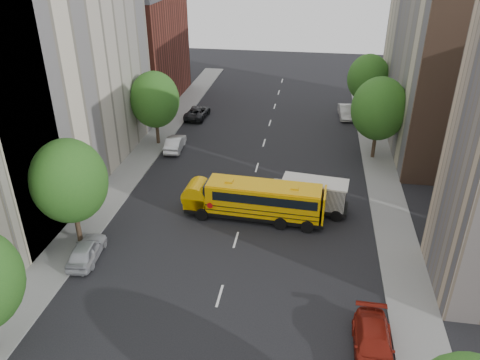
% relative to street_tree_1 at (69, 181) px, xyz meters
% --- Properties ---
extents(ground, '(120.00, 120.00, 0.00)m').
position_rel_street_tree_1_xyz_m(ground, '(11.00, 4.00, -4.95)').
color(ground, black).
rests_on(ground, ground).
extents(sidewalk_left, '(3.00, 80.00, 0.12)m').
position_rel_street_tree_1_xyz_m(sidewalk_left, '(-0.50, 9.00, -4.89)').
color(sidewalk_left, slate).
rests_on(sidewalk_left, ground).
extents(sidewalk_right, '(3.00, 80.00, 0.12)m').
position_rel_street_tree_1_xyz_m(sidewalk_right, '(22.50, 9.00, -4.89)').
color(sidewalk_right, slate).
rests_on(sidewalk_right, ground).
extents(lane_markings, '(0.15, 64.00, 0.01)m').
position_rel_street_tree_1_xyz_m(lane_markings, '(11.00, 14.00, -4.95)').
color(lane_markings, silver).
rests_on(lane_markings, ground).
extents(building_left_cream, '(10.00, 26.00, 20.00)m').
position_rel_street_tree_1_xyz_m(building_left_cream, '(-7.00, 10.00, 5.05)').
color(building_left_cream, beige).
rests_on(building_left_cream, ground).
extents(building_left_redbrick, '(10.00, 15.00, 13.00)m').
position_rel_street_tree_1_xyz_m(building_left_redbrick, '(-7.00, 32.00, 1.55)').
color(building_left_redbrick, maroon).
rests_on(building_left_redbrick, ground).
extents(building_right_far, '(10.00, 22.00, 18.00)m').
position_rel_street_tree_1_xyz_m(building_right_far, '(29.00, 24.00, 4.05)').
color(building_right_far, '#BAB090').
rests_on(building_right_far, ground).
extents(street_tree_1, '(5.12, 5.12, 7.90)m').
position_rel_street_tree_1_xyz_m(street_tree_1, '(0.00, 0.00, 0.00)').
color(street_tree_1, '#38281C').
rests_on(street_tree_1, ground).
extents(street_tree_2, '(4.99, 4.99, 7.71)m').
position_rel_street_tree_1_xyz_m(street_tree_2, '(0.00, 18.00, -0.12)').
color(street_tree_2, '#38281C').
rests_on(street_tree_2, ground).
extents(street_tree_4, '(5.25, 5.25, 8.10)m').
position_rel_street_tree_1_xyz_m(street_tree_4, '(22.00, 18.00, 0.12)').
color(street_tree_4, '#38281C').
rests_on(street_tree_4, ground).
extents(street_tree_5, '(4.86, 4.86, 7.51)m').
position_rel_street_tree_1_xyz_m(street_tree_5, '(22.00, 30.00, -0.25)').
color(street_tree_5, '#38281C').
rests_on(street_tree_5, ground).
extents(school_bus, '(10.88, 3.14, 3.04)m').
position_rel_street_tree_1_xyz_m(school_bus, '(11.82, 5.26, -3.26)').
color(school_bus, black).
rests_on(school_bus, ground).
extents(safari_truck, '(6.55, 3.04, 2.71)m').
position_rel_street_tree_1_xyz_m(safari_truck, '(15.98, 6.99, -3.52)').
color(safari_truck, black).
rests_on(safari_truck, ground).
extents(parked_car_0, '(2.08, 4.37, 1.44)m').
position_rel_street_tree_1_xyz_m(parked_car_0, '(1.40, -1.81, -4.23)').
color(parked_car_0, '#A9ABB0').
rests_on(parked_car_0, ground).
extents(parked_car_1, '(1.80, 4.43, 1.43)m').
position_rel_street_tree_1_xyz_m(parked_car_1, '(2.20, 16.81, -4.24)').
color(parked_car_1, silver).
rests_on(parked_car_1, ground).
extents(parked_car_2, '(2.49, 5.00, 1.36)m').
position_rel_street_tree_1_xyz_m(parked_car_2, '(2.20, 26.37, -4.27)').
color(parked_car_2, black).
rests_on(parked_car_2, ground).
extents(parked_car_3, '(2.12, 5.05, 1.46)m').
position_rel_street_tree_1_xyz_m(parked_car_3, '(19.80, -7.18, -4.22)').
color(parked_car_3, maroon).
rests_on(parked_car_3, ground).
extents(parked_car_5, '(1.82, 4.48, 1.44)m').
position_rel_street_tree_1_xyz_m(parked_car_5, '(19.80, 29.27, -4.23)').
color(parked_car_5, '#AAA9A5').
rests_on(parked_car_5, ground).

